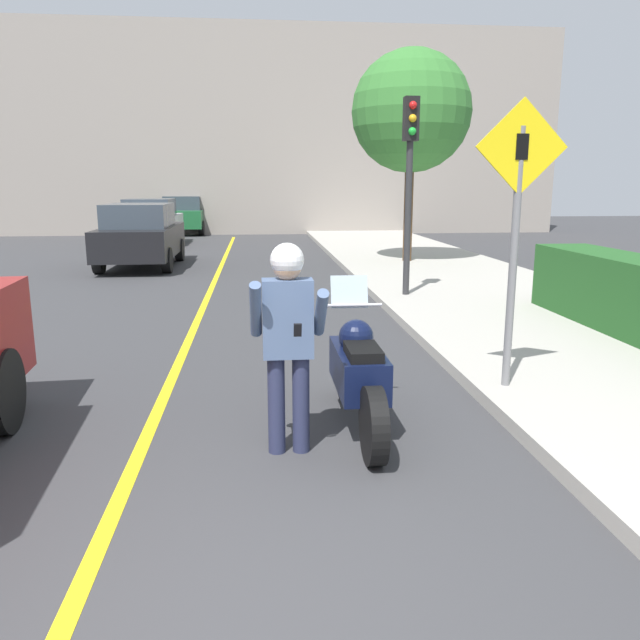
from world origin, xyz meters
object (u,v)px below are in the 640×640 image
(crossing_sign, at_px, (516,218))
(parked_car_black, at_px, (141,235))
(street_tree, at_px, (411,112))
(parked_car_green, at_px, (185,214))
(person_biker, at_px, (288,327))
(traffic_light, at_px, (410,159))
(parked_car_silver, at_px, (151,222))
(motorcycle, at_px, (358,373))

(crossing_sign, bearing_deg, parked_car_black, 116.69)
(street_tree, bearing_deg, parked_car_green, 120.52)
(person_biker, distance_m, street_tree, 12.80)
(crossing_sign, height_order, street_tree, street_tree)
(traffic_light, xyz_separation_m, parked_car_black, (-5.85, 5.70, -1.76))
(traffic_light, relative_size, street_tree, 0.65)
(person_biker, xyz_separation_m, street_tree, (3.82, 11.85, 2.96))
(person_biker, relative_size, traffic_light, 0.49)
(person_biker, relative_size, crossing_sign, 0.61)
(parked_car_silver, distance_m, parked_car_green, 5.80)
(parked_car_green, bearing_deg, person_biker, -81.81)
(crossing_sign, bearing_deg, traffic_light, 87.39)
(person_biker, bearing_deg, motorcycle, 38.10)
(street_tree, xyz_separation_m, parked_car_black, (-7.14, 0.41, -3.16))
(street_tree, bearing_deg, crossing_sign, -98.12)
(motorcycle, bearing_deg, crossing_sign, 20.03)
(motorcycle, height_order, parked_car_silver, parked_car_silver)
(parked_car_black, relative_size, parked_car_silver, 1.00)
(person_biker, distance_m, crossing_sign, 2.66)
(person_biker, bearing_deg, street_tree, 72.12)
(parked_car_silver, height_order, parked_car_green, same)
(crossing_sign, bearing_deg, person_biker, -154.18)
(traffic_light, height_order, parked_car_green, traffic_light)
(person_biker, height_order, street_tree, street_tree)
(person_biker, bearing_deg, crossing_sign, 25.82)
(crossing_sign, xyz_separation_m, parked_car_black, (-5.61, 11.15, -0.98))
(crossing_sign, distance_m, parked_car_silver, 18.51)
(crossing_sign, distance_m, parked_car_green, 23.87)
(traffic_light, distance_m, parked_car_green, 18.77)
(parked_car_black, bearing_deg, street_tree, -3.29)
(parked_car_green, bearing_deg, motorcycle, -80.11)
(person_biker, distance_m, parked_car_black, 12.70)
(motorcycle, bearing_deg, street_tree, 74.37)
(parked_car_black, bearing_deg, traffic_light, -44.24)
(motorcycle, height_order, parked_car_green, parked_car_green)
(street_tree, bearing_deg, person_biker, -107.88)
(motorcycle, distance_m, parked_car_silver, 18.57)
(person_biker, height_order, parked_car_green, person_biker)
(crossing_sign, relative_size, parked_car_black, 0.67)
(person_biker, bearing_deg, parked_car_silver, 102.34)
(traffic_light, bearing_deg, street_tree, 76.36)
(person_biker, xyz_separation_m, parked_car_black, (-3.32, 12.26, -0.20))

